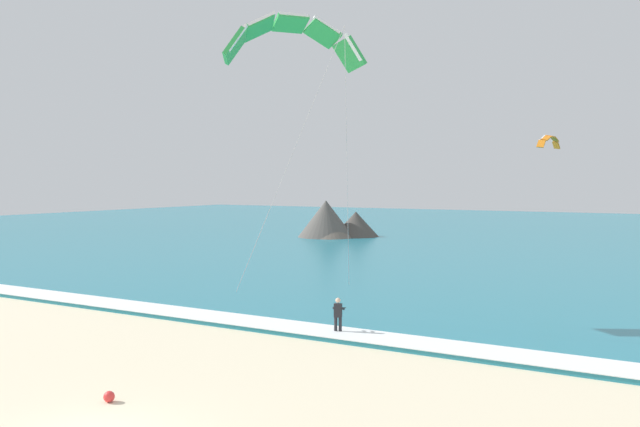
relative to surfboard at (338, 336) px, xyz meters
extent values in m
cube|color=teal|center=(-0.16, 58.86, 0.07)|extent=(200.00, 120.00, 0.20)
cube|color=white|center=(-0.16, -0.14, 0.19)|extent=(200.00, 2.09, 0.04)
ellipsoid|color=white|center=(0.00, 0.00, 0.00)|extent=(0.82, 1.47, 0.05)
cube|color=black|center=(0.00, 0.24, 0.04)|extent=(0.17, 0.10, 0.04)
cube|color=black|center=(0.00, -0.24, 0.04)|extent=(0.17, 0.10, 0.04)
cylinder|color=#232328|center=(-0.10, -0.03, 0.39)|extent=(0.14, 0.14, 0.84)
cylinder|color=#232328|center=(0.10, 0.03, 0.39)|extent=(0.14, 0.14, 0.84)
cube|color=#232328|center=(0.00, 0.00, 1.11)|extent=(0.38, 0.29, 0.60)
sphere|color=beige|center=(0.00, 0.00, 1.55)|extent=(0.22, 0.22, 0.22)
cylinder|color=#232328|center=(-0.22, 0.10, 1.16)|extent=(0.23, 0.51, 0.22)
cylinder|color=#232328|center=(0.13, 0.20, 1.16)|extent=(0.23, 0.51, 0.22)
cylinder|color=black|center=(-0.11, 0.36, 1.16)|extent=(0.54, 0.19, 0.04)
cube|color=#3F3F42|center=(-0.03, 0.12, 0.89)|extent=(0.14, 0.11, 0.10)
cube|color=green|center=(-2.58, 6.16, 13.35)|extent=(1.88, 1.40, 1.76)
cube|color=white|center=(-2.17, 5.81, 13.64)|extent=(0.81, 0.90, 1.42)
cube|color=green|center=(-3.77, 5.41, 14.44)|extent=(2.06, 1.88, 1.39)
cube|color=white|center=(-3.36, 5.06, 14.73)|extent=(1.07, 1.26, 0.92)
cube|color=green|center=(-5.01, 4.18, 14.84)|extent=(2.09, 2.13, 0.70)
cube|color=white|center=(-4.59, 3.83, 15.12)|extent=(1.21, 1.37, 0.22)
cube|color=green|center=(-5.99, 2.75, 14.44)|extent=(1.88, 2.13, 1.39)
cube|color=white|center=(-5.58, 2.40, 14.73)|extent=(1.11, 1.24, 0.92)
cube|color=green|center=(-6.52, 1.44, 13.35)|extent=(1.48, 1.92, 1.76)
cube|color=white|center=(-6.10, 1.09, 13.64)|extent=(0.81, 0.92, 1.42)
cylinder|color=#B2B2B7|center=(-1.24, 3.26, 7.26)|extent=(2.71, 5.82, 12.19)
cylinder|color=#B2B2B7|center=(-3.21, 0.90, 7.26)|extent=(6.65, 1.10, 12.19)
cube|color=orange|center=(0.92, 39.48, 10.23)|extent=(0.80, 0.61, 0.83)
cube|color=white|center=(0.64, 39.56, 10.33)|extent=(0.23, 0.50, 0.70)
cube|color=orange|center=(1.24, 40.08, 10.80)|extent=(0.87, 0.87, 0.61)
cube|color=white|center=(0.96, 40.16, 10.90)|extent=(0.31, 0.72, 0.45)
cube|color=orange|center=(1.53, 40.89, 11.00)|extent=(0.89, 0.98, 0.26)
cube|color=white|center=(1.25, 40.97, 11.11)|extent=(0.34, 0.79, 0.10)
cube|color=orange|center=(1.73, 41.73, 10.80)|extent=(0.85, 1.00, 0.61)
cube|color=white|center=(1.45, 41.81, 10.90)|extent=(0.32, 0.73, 0.45)
cube|color=orange|center=(1.79, 42.41, 10.23)|extent=(0.77, 0.84, 0.83)
cube|color=white|center=(1.51, 42.49, 10.33)|extent=(0.26, 0.53, 0.70)
cone|color=#47423D|center=(-20.91, 44.16, 1.54)|extent=(5.80, 5.80, 3.13)
cone|color=#665B51|center=(-22.95, 41.31, 1.37)|extent=(5.99, 5.99, 2.80)
cone|color=#665B51|center=(-25.02, 42.97, 0.77)|extent=(6.02, 6.02, 1.60)
cone|color=#56514C|center=(-23.57, 41.68, 2.22)|extent=(6.86, 6.86, 4.50)
sphere|color=red|center=(-2.16, -10.85, 0.15)|extent=(0.34, 0.34, 0.34)
camera|label=1|loc=(13.01, -24.69, 6.71)|focal=36.56mm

